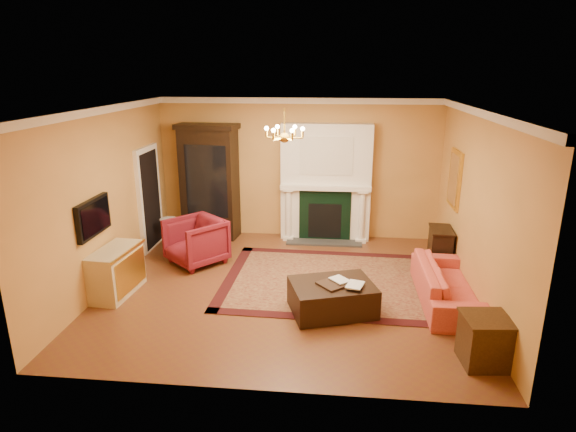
# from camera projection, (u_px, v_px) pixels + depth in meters

# --- Properties ---
(floor) EXTENTS (6.00, 5.50, 0.02)m
(floor) POSITION_uv_depth(u_px,v_px,m) (285.00, 288.00, 8.20)
(floor) COLOR brown
(floor) RESTS_ON ground
(ceiling) EXTENTS (6.00, 5.50, 0.02)m
(ceiling) POSITION_uv_depth(u_px,v_px,m) (284.00, 107.00, 7.31)
(ceiling) COLOR white
(ceiling) RESTS_ON wall_back
(wall_back) EXTENTS (6.00, 0.02, 3.00)m
(wall_back) POSITION_uv_depth(u_px,v_px,m) (298.00, 169.00, 10.38)
(wall_back) COLOR #D7984D
(wall_back) RESTS_ON floor
(wall_front) EXTENTS (6.00, 0.02, 3.00)m
(wall_front) POSITION_uv_depth(u_px,v_px,m) (257.00, 272.00, 5.13)
(wall_front) COLOR #D7984D
(wall_front) RESTS_ON floor
(wall_left) EXTENTS (0.02, 5.50, 3.00)m
(wall_left) POSITION_uv_depth(u_px,v_px,m) (106.00, 198.00, 8.05)
(wall_left) COLOR #D7984D
(wall_left) RESTS_ON floor
(wall_right) EXTENTS (0.02, 5.50, 3.00)m
(wall_right) POSITION_uv_depth(u_px,v_px,m) (477.00, 208.00, 7.46)
(wall_right) COLOR #D7984D
(wall_right) RESTS_ON floor
(fireplace) EXTENTS (1.90, 0.70, 2.50)m
(fireplace) POSITION_uv_depth(u_px,v_px,m) (326.00, 185.00, 10.23)
(fireplace) COLOR white
(fireplace) RESTS_ON wall_back
(crown_molding) EXTENTS (6.00, 5.50, 0.12)m
(crown_molding) POSITION_uv_depth(u_px,v_px,m) (290.00, 107.00, 8.24)
(crown_molding) COLOR white
(crown_molding) RESTS_ON ceiling
(doorway) EXTENTS (0.08, 1.05, 2.10)m
(doorway) POSITION_uv_depth(u_px,v_px,m) (150.00, 198.00, 9.79)
(doorway) COLOR white
(doorway) RESTS_ON wall_left
(tv_panel) EXTENTS (0.09, 0.95, 0.58)m
(tv_panel) POSITION_uv_depth(u_px,v_px,m) (93.00, 217.00, 7.51)
(tv_panel) COLOR black
(tv_panel) RESTS_ON wall_left
(gilt_mirror) EXTENTS (0.06, 0.76, 1.05)m
(gilt_mirror) POSITION_uv_depth(u_px,v_px,m) (455.00, 179.00, 8.76)
(gilt_mirror) COLOR gold
(gilt_mirror) RESTS_ON wall_right
(chandelier) EXTENTS (0.63, 0.55, 0.53)m
(chandelier) POSITION_uv_depth(u_px,v_px,m) (285.00, 134.00, 7.43)
(chandelier) COLOR gold
(chandelier) RESTS_ON ceiling
(oriental_rug) EXTENTS (3.85, 2.93, 0.02)m
(oriental_rug) POSITION_uv_depth(u_px,v_px,m) (332.00, 281.00, 8.43)
(oriental_rug) COLOR #48100F
(oriental_rug) RESTS_ON floor
(china_cabinet) EXTENTS (1.24, 0.68, 2.36)m
(china_cabinet) POSITION_uv_depth(u_px,v_px,m) (210.00, 184.00, 10.40)
(china_cabinet) COLOR black
(china_cabinet) RESTS_ON floor
(wingback_armchair) EXTENTS (1.28, 1.28, 0.96)m
(wingback_armchair) POSITION_uv_depth(u_px,v_px,m) (196.00, 239.00, 9.10)
(wingback_armchair) COLOR maroon
(wingback_armchair) RESTS_ON floor
(pedestal_table) EXTENTS (0.35, 0.35, 0.63)m
(pedestal_table) POSITION_uv_depth(u_px,v_px,m) (169.00, 231.00, 9.93)
(pedestal_table) COLOR black
(pedestal_table) RESTS_ON floor
(commode) EXTENTS (0.57, 1.08, 0.78)m
(commode) POSITION_uv_depth(u_px,v_px,m) (116.00, 272.00, 7.87)
(commode) COLOR beige
(commode) RESTS_ON floor
(coral_sofa) EXTENTS (0.62, 2.09, 0.82)m
(coral_sofa) POSITION_uv_depth(u_px,v_px,m) (447.00, 278.00, 7.58)
(coral_sofa) COLOR #D75344
(coral_sofa) RESTS_ON floor
(end_table) EXTENTS (0.58, 0.58, 0.61)m
(end_table) POSITION_uv_depth(u_px,v_px,m) (484.00, 342.00, 6.01)
(end_table) COLOR #3C2510
(end_table) RESTS_ON floor
(console_table) EXTENTS (0.42, 0.68, 0.72)m
(console_table) POSITION_uv_depth(u_px,v_px,m) (440.00, 249.00, 8.96)
(console_table) COLOR black
(console_table) RESTS_ON floor
(leather_ottoman) EXTENTS (1.43, 1.22, 0.46)m
(leather_ottoman) POSITION_uv_depth(u_px,v_px,m) (332.00, 297.00, 7.32)
(leather_ottoman) COLOR black
(leather_ottoman) RESTS_ON oriental_rug
(ottoman_tray) EXTENTS (0.62, 0.61, 0.03)m
(ottoman_tray) POSITION_uv_depth(u_px,v_px,m) (336.00, 283.00, 7.22)
(ottoman_tray) COLOR black
(ottoman_tray) RESTS_ON leather_ottoman
(book_a) EXTENTS (0.18, 0.16, 0.29)m
(book_a) POSITION_uv_depth(u_px,v_px,m) (334.00, 274.00, 7.17)
(book_a) COLOR gray
(book_a) RESTS_ON ottoman_tray
(book_b) EXTENTS (0.23, 0.09, 0.32)m
(book_b) POSITION_uv_depth(u_px,v_px,m) (348.00, 275.00, 7.10)
(book_b) COLOR gray
(book_b) RESTS_ON ottoman_tray
(topiary_left) EXTENTS (0.17, 0.17, 0.45)m
(topiary_left) POSITION_uv_depth(u_px,v_px,m) (298.00, 172.00, 10.17)
(topiary_left) COLOR gray
(topiary_left) RESTS_ON fireplace
(topiary_right) EXTENTS (0.16, 0.16, 0.42)m
(topiary_right) POSITION_uv_depth(u_px,v_px,m) (358.00, 174.00, 10.05)
(topiary_right) COLOR gray
(topiary_right) RESTS_ON fireplace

